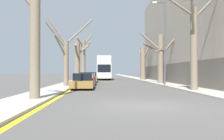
{
  "coord_description": "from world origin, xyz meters",
  "views": [
    {
      "loc": [
        -1.73,
        -9.55,
        1.5
      ],
      "look_at": [
        -0.17,
        26.95,
        1.77
      ],
      "focal_mm": 35.0,
      "sensor_mm": 36.0,
      "label": 1
    }
  ],
  "objects_px": {
    "parked_car_0": "(83,81)",
    "parked_car_1": "(88,79)",
    "street_tree_left_2": "(77,60)",
    "street_tree_left_3": "(84,58)",
    "street_tree_left_1": "(66,57)",
    "street_tree_right_0": "(194,41)",
    "double_decker_bus": "(104,67)",
    "street_tree_right_2": "(143,62)",
    "street_tree_left_0": "(34,34)",
    "lamp_post": "(164,39)",
    "street_tree_right_1": "(160,57)",
    "parked_car_2": "(91,77)"
  },
  "relations": [
    {
      "from": "parked_car_0",
      "to": "parked_car_1",
      "type": "height_order",
      "value": "parked_car_1"
    },
    {
      "from": "street_tree_left_2",
      "to": "street_tree_left_3",
      "type": "bearing_deg",
      "value": 90.12
    },
    {
      "from": "parked_car_1",
      "to": "street_tree_left_1",
      "type": "bearing_deg",
      "value": -122.85
    },
    {
      "from": "street_tree_left_1",
      "to": "street_tree_right_0",
      "type": "height_order",
      "value": "street_tree_right_0"
    },
    {
      "from": "street_tree_left_2",
      "to": "double_decker_bus",
      "type": "xyz_separation_m",
      "value": [
        3.91,
        10.39,
        -0.75
      ]
    },
    {
      "from": "street_tree_right_0",
      "to": "street_tree_right_2",
      "type": "distance_m",
      "value": 21.68
    },
    {
      "from": "street_tree_right_2",
      "to": "street_tree_left_0",
      "type": "bearing_deg",
      "value": -111.88
    },
    {
      "from": "street_tree_right_2",
      "to": "parked_car_1",
      "type": "relative_size",
      "value": 1.46
    },
    {
      "from": "street_tree_left_1",
      "to": "street_tree_left_2",
      "type": "bearing_deg",
      "value": 90.15
    },
    {
      "from": "street_tree_left_0",
      "to": "street_tree_left_2",
      "type": "xyz_separation_m",
      "value": [
        -0.12,
        20.34,
        -0.28
      ]
    },
    {
      "from": "parked_car_0",
      "to": "lamp_post",
      "type": "distance_m",
      "value": 9.93
    },
    {
      "from": "street_tree_left_3",
      "to": "lamp_post",
      "type": "relative_size",
      "value": 0.99
    },
    {
      "from": "street_tree_right_1",
      "to": "parked_car_2",
      "type": "height_order",
      "value": "street_tree_right_1"
    },
    {
      "from": "street_tree_left_0",
      "to": "parked_car_2",
      "type": "distance_m",
      "value": 19.98
    },
    {
      "from": "street_tree_right_1",
      "to": "lamp_post",
      "type": "xyz_separation_m",
      "value": [
        -0.59,
        -3.84,
        1.67
      ]
    },
    {
      "from": "street_tree_right_1",
      "to": "lamp_post",
      "type": "distance_m",
      "value": 4.23
    },
    {
      "from": "street_tree_left_3",
      "to": "street_tree_right_1",
      "type": "height_order",
      "value": "street_tree_left_3"
    },
    {
      "from": "street_tree_left_0",
      "to": "double_decker_bus",
      "type": "xyz_separation_m",
      "value": [
        3.79,
        30.73,
        -1.03
      ]
    },
    {
      "from": "double_decker_bus",
      "to": "parked_car_1",
      "type": "distance_m",
      "value": 17.78
    },
    {
      "from": "street_tree_right_0",
      "to": "parked_car_0",
      "type": "height_order",
      "value": "street_tree_right_0"
    },
    {
      "from": "street_tree_left_0",
      "to": "street_tree_right_0",
      "type": "height_order",
      "value": "street_tree_left_0"
    },
    {
      "from": "street_tree_left_3",
      "to": "parked_car_2",
      "type": "bearing_deg",
      "value": -79.58
    },
    {
      "from": "street_tree_left_2",
      "to": "street_tree_right_0",
      "type": "distance_m",
      "value": 18.86
    },
    {
      "from": "street_tree_right_0",
      "to": "parked_car_2",
      "type": "xyz_separation_m",
      "value": [
        -8.55,
        15.0,
        -3.14
      ]
    },
    {
      "from": "street_tree_left_2",
      "to": "parked_car_2",
      "type": "height_order",
      "value": "street_tree_left_2"
    },
    {
      "from": "street_tree_left_1",
      "to": "parked_car_1",
      "type": "xyz_separation_m",
      "value": [
        1.94,
        3.01,
        -2.29
      ]
    },
    {
      "from": "street_tree_left_0",
      "to": "street_tree_left_1",
      "type": "xyz_separation_m",
      "value": [
        -0.09,
        10.14,
        -0.49
      ]
    },
    {
      "from": "street_tree_left_2",
      "to": "street_tree_right_0",
      "type": "bearing_deg",
      "value": -56.06
    },
    {
      "from": "street_tree_left_1",
      "to": "parked_car_1",
      "type": "distance_m",
      "value": 4.25
    },
    {
      "from": "street_tree_left_2",
      "to": "street_tree_left_1",
      "type": "bearing_deg",
      "value": -89.85
    },
    {
      "from": "street_tree_right_0",
      "to": "lamp_post",
      "type": "xyz_separation_m",
      "value": [
        -0.39,
        6.62,
        1.14
      ]
    },
    {
      "from": "street_tree_left_1",
      "to": "street_tree_right_1",
      "type": "distance_m",
      "value": 11.83
    },
    {
      "from": "street_tree_right_2",
      "to": "parked_car_0",
      "type": "bearing_deg",
      "value": -115.05
    },
    {
      "from": "parked_car_1",
      "to": "parked_car_2",
      "type": "xyz_separation_m",
      "value": [
        -0.0,
        6.56,
        -0.0
      ]
    },
    {
      "from": "street_tree_left_2",
      "to": "parked_car_0",
      "type": "distance_m",
      "value": 13.07
    },
    {
      "from": "street_tree_left_2",
      "to": "street_tree_left_3",
      "type": "xyz_separation_m",
      "value": [
        -0.02,
        10.19,
        0.96
      ]
    },
    {
      "from": "street_tree_right_0",
      "to": "street_tree_right_1",
      "type": "bearing_deg",
      "value": 88.85
    },
    {
      "from": "street_tree_left_0",
      "to": "street_tree_left_3",
      "type": "xyz_separation_m",
      "value": [
        -0.14,
        30.54,
        0.69
      ]
    },
    {
      "from": "street_tree_left_0",
      "to": "parked_car_0",
      "type": "height_order",
      "value": "street_tree_left_0"
    },
    {
      "from": "street_tree_left_1",
      "to": "street_tree_right_2",
      "type": "height_order",
      "value": "street_tree_left_1"
    },
    {
      "from": "street_tree_right_2",
      "to": "parked_car_0",
      "type": "distance_m",
      "value": 20.8
    },
    {
      "from": "street_tree_right_1",
      "to": "double_decker_bus",
      "type": "xyz_separation_m",
      "value": [
        -6.82,
        15.57,
        -0.85
      ]
    },
    {
      "from": "street_tree_right_1",
      "to": "street_tree_right_2",
      "type": "bearing_deg",
      "value": 90.08
    },
    {
      "from": "parked_car_2",
      "to": "street_tree_left_1",
      "type": "bearing_deg",
      "value": -101.48
    },
    {
      "from": "double_decker_bus",
      "to": "parked_car_1",
      "type": "height_order",
      "value": "double_decker_bus"
    },
    {
      "from": "street_tree_left_2",
      "to": "parked_car_1",
      "type": "distance_m",
      "value": 7.87
    },
    {
      "from": "street_tree_right_1",
      "to": "parked_car_2",
      "type": "xyz_separation_m",
      "value": [
        -8.76,
        4.54,
        -2.61
      ]
    },
    {
      "from": "street_tree_right_2",
      "to": "double_decker_bus",
      "type": "relative_size",
      "value": 0.55
    },
    {
      "from": "street_tree_right_2",
      "to": "lamp_post",
      "type": "height_order",
      "value": "lamp_post"
    },
    {
      "from": "double_decker_bus",
      "to": "street_tree_left_1",
      "type": "bearing_deg",
      "value": -100.67
    }
  ]
}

